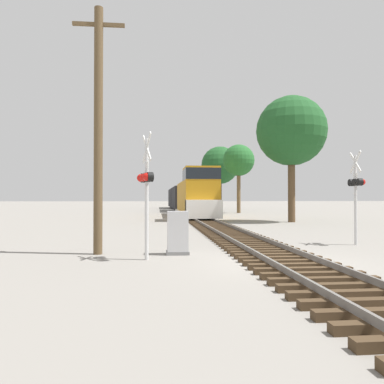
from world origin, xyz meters
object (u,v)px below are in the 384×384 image
(relay_cabinet, at_px, (178,233))
(tree_far_right, at_px, (291,131))
(crossing_signal_near, at_px, (146,183))
(crossing_signal_far, at_px, (356,187))
(tree_deep_background, at_px, (220,165))
(utility_pole, at_px, (98,127))
(freight_train, at_px, (184,198))
(tree_mid_background, at_px, (239,161))

(relay_cabinet, distance_m, tree_far_right, 20.25)
(relay_cabinet, bearing_deg, tree_far_right, 58.16)
(crossing_signal_near, xyz_separation_m, crossing_signal_far, (8.61, 2.94, -0.02))
(relay_cabinet, height_order, tree_deep_background, tree_deep_background)
(utility_pole, height_order, tree_far_right, tree_far_right)
(tree_deep_background, bearing_deg, crossing_signal_far, -92.89)
(utility_pole, bearing_deg, freight_train, 81.40)
(crossing_signal_near, relative_size, crossing_signal_far, 1.03)
(relay_cabinet, height_order, utility_pole, utility_pole)
(freight_train, height_order, crossing_signal_far, freight_train)
(freight_train, relative_size, crossing_signal_near, 11.90)
(freight_train, height_order, tree_deep_background, tree_deep_background)
(crossing_signal_near, distance_m, tree_far_right, 21.17)
(relay_cabinet, relative_size, tree_deep_background, 0.14)
(crossing_signal_near, xyz_separation_m, tree_deep_background, (11.01, 50.37, 4.99))
(tree_far_right, xyz_separation_m, tree_mid_background, (-0.31, 18.05, -0.61))
(tree_mid_background, bearing_deg, relay_cabinet, -105.93)
(relay_cabinet, relative_size, tree_mid_background, 0.17)
(freight_train, bearing_deg, tree_mid_background, -32.79)
(relay_cabinet, bearing_deg, crossing_signal_far, 14.21)
(relay_cabinet, height_order, tree_far_right, tree_far_right)
(utility_pole, xyz_separation_m, tree_far_right, (12.86, 15.95, 2.89))
(tree_far_right, bearing_deg, relay_cabinet, -121.84)
(utility_pole, bearing_deg, tree_far_right, 51.13)
(utility_pole, bearing_deg, relay_cabinet, -6.64)
(freight_train, xyz_separation_m, utility_pole, (-5.80, -38.35, 2.51))
(crossing_signal_near, distance_m, utility_pole, 2.94)
(relay_cabinet, bearing_deg, tree_deep_background, 78.61)
(freight_train, relative_size, crossing_signal_far, 12.22)
(crossing_signal_far, xyz_separation_m, utility_pole, (-10.30, -1.59, 2.02))
(utility_pole, relative_size, tree_deep_background, 0.81)
(crossing_signal_far, bearing_deg, crossing_signal_near, 110.18)
(relay_cabinet, bearing_deg, crossing_signal_near, -136.05)
(tree_mid_background, bearing_deg, utility_pole, -110.26)
(freight_train, distance_m, utility_pole, 38.87)
(freight_train, relative_size, relay_cabinet, 31.90)
(crossing_signal_near, xyz_separation_m, tree_far_right, (11.17, 17.30, 4.89))
(freight_train, bearing_deg, tree_far_right, -72.51)
(tree_deep_background, bearing_deg, tree_mid_background, -90.54)
(tree_mid_background, bearing_deg, crossing_signal_far, -93.98)
(relay_cabinet, distance_m, utility_pole, 4.62)
(crossing_signal_far, bearing_deg, utility_pole, 100.12)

